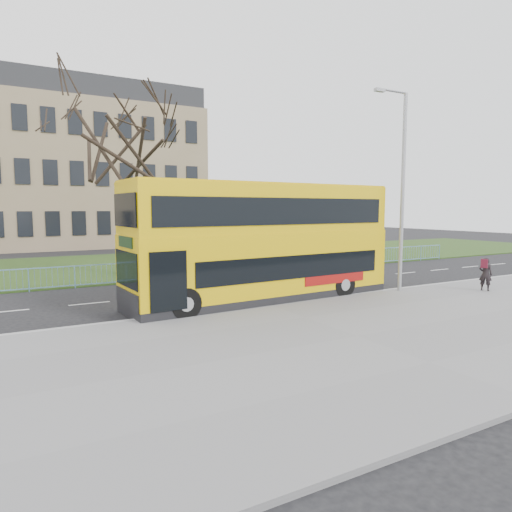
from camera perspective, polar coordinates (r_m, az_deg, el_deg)
The scene contains 10 objects.
ground at distance 19.35m, azimuth -0.95°, elevation -5.51°, with size 120.00×120.00×0.00m, color black.
pavement at distance 13.92m, azimuth 12.50°, elevation -9.98°, with size 80.00×10.50×0.12m, color slate.
kerb at distance 18.01m, azimuth 1.40°, elevation -6.15°, with size 80.00×0.20×0.14m, color gray.
grass_verge at distance 32.50m, azimuth -12.94°, elevation -0.90°, with size 80.00×15.40×0.08m, color #223814.
guard_railing at distance 25.19m, azimuth -8.06°, elevation -1.61°, with size 40.00×0.12×1.10m, color #6A9CBC, non-canonical shape.
bare_tree at distance 27.48m, azimuth -16.81°, elevation 10.82°, with size 8.69×8.69×12.42m, color black, non-canonical shape.
civic_building at distance 51.96m, azimuth -25.03°, elevation 8.91°, with size 30.00×15.00×14.00m, color #847153.
yellow_bus at distance 18.78m, azimuth 1.02°, elevation 2.06°, with size 11.57×3.41×4.79m.
pedestrian at distance 23.19m, azimuth 26.76°, elevation -2.04°, with size 0.55×0.36×1.51m, color black.
street_lamp at distance 21.45m, azimuth 17.68°, elevation 8.60°, with size 1.86×0.20×8.79m.
Camera 1 is at (-8.95, -16.72, 3.86)m, focal length 32.00 mm.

